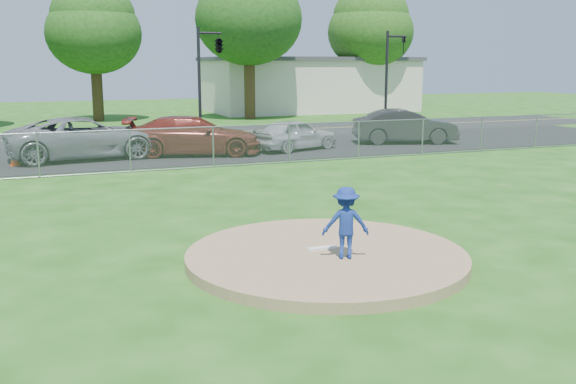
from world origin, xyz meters
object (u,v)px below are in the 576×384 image
object	(u,v)px
traffic_cone	(15,156)
traffic_signal_center	(217,47)
tree_right	(249,5)
tree_center	(93,22)
parked_car_gray	(86,138)
traffic_signal_right	(390,71)
parked_car_darkred	(193,136)
parked_car_pearl	(295,134)
commercial_building	(308,84)
pitcher	(346,223)
tree_far_right	(371,21)
parked_car_charcoal	(405,126)

from	to	relation	value
traffic_cone	traffic_signal_center	bearing A→B (deg)	35.35
traffic_signal_center	tree_right	bearing A→B (deg)	63.29
tree_center	parked_car_gray	distance (m)	19.00
traffic_signal_right	traffic_cone	bearing A→B (deg)	-160.91
tree_right	traffic_signal_right	size ratio (longest dim) A/B	2.08
traffic_signal_right	parked_car_gray	distance (m)	18.60
parked_car_darkred	parked_car_pearl	bearing A→B (deg)	-75.19
commercial_building	traffic_cone	distance (m)	31.71
traffic_cone	parked_car_gray	world-z (taller)	parked_car_gray
tree_right	traffic_signal_right	world-z (taller)	tree_right
pitcher	traffic_signal_right	bearing A→B (deg)	-102.72
parked_car_pearl	parked_car_darkred	bearing A→B (deg)	68.99
traffic_cone	parked_car_darkred	distance (m)	6.92
tree_far_right	parked_car_darkred	world-z (taller)	tree_far_right
commercial_building	tree_right	size ratio (longest dim) A/B	1.41
commercial_building	tree_center	world-z (taller)	tree_center
tree_far_right	parked_car_pearl	bearing A→B (deg)	-126.22
traffic_cone	parked_car_pearl	world-z (taller)	parked_car_pearl
parked_car_gray	traffic_cone	bearing A→B (deg)	102.69
traffic_signal_center	parked_car_pearl	distance (m)	7.86
tree_far_right	parked_car_charcoal	world-z (taller)	tree_far_right
commercial_building	traffic_signal_right	xyz separation A→B (m)	(-1.76, -16.00, 1.20)
tree_far_right	parked_car_charcoal	xyz separation A→B (m)	(-8.49, -19.18, -6.25)
pitcher	parked_car_charcoal	xyz separation A→B (m)	(11.35, 16.30, -0.06)
tree_right	commercial_building	bearing A→B (deg)	40.60
commercial_building	parked_car_gray	world-z (taller)	commercial_building
traffic_signal_center	parked_car_darkred	xyz separation A→B (m)	(-2.89, -6.54, -3.79)
commercial_building	tree_far_right	xyz separation A→B (m)	(4.00, -3.00, 4.90)
tree_center	parked_car_charcoal	world-z (taller)	tree_center
traffic_signal_center	tree_far_right	bearing A→B (deg)	39.04
pitcher	parked_car_charcoal	distance (m)	19.87
traffic_signal_right	traffic_cone	world-z (taller)	traffic_signal_right
commercial_building	tree_center	size ratio (longest dim) A/B	1.67
tree_center	parked_car_gray	world-z (taller)	tree_center
parked_car_pearl	parked_car_gray	bearing A→B (deg)	66.00
traffic_signal_right	parked_car_darkred	xyz separation A→B (m)	(-13.16, -6.54, -2.54)
traffic_signal_right	tree_right	bearing A→B (deg)	117.64
parked_car_gray	parked_car_darkred	bearing A→B (deg)	-103.64
traffic_cone	parked_car_charcoal	world-z (taller)	parked_car_charcoal
tree_far_right	traffic_cone	size ratio (longest dim) A/B	14.70
tree_far_right	traffic_cone	distance (m)	33.30
tree_right	traffic_signal_center	world-z (taller)	tree_right
traffic_signal_right	parked_car_gray	world-z (taller)	traffic_signal_right
traffic_signal_right	tree_center	bearing A→B (deg)	141.78
traffic_cone	parked_car_charcoal	bearing A→B (deg)	2.49
pitcher	parked_car_charcoal	world-z (taller)	parked_car_charcoal
tree_center	traffic_cone	world-z (taller)	tree_center
parked_car_charcoal	traffic_signal_center	bearing A→B (deg)	68.35
tree_right	parked_car_charcoal	distance (m)	17.75
tree_center	traffic_signal_right	size ratio (longest dim) A/B	1.76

